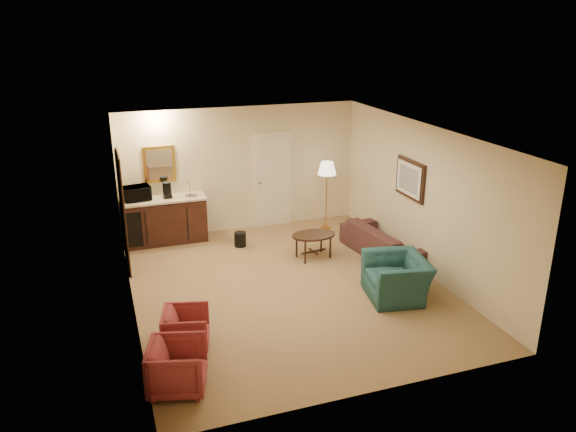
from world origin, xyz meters
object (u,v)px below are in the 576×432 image
object	(u,v)px
wetbar_cabinet	(165,220)
rose_chair_near	(186,327)
teal_armchair	(397,271)
rose_chair_far	(177,364)
microwave	(136,192)
coffee_maker	(167,190)
sofa	(384,237)
floor_lamp	(326,195)
waste_bin	(240,239)
coffee_table	(313,246)

from	to	relation	value
wetbar_cabinet	rose_chair_near	size ratio (longest dim) A/B	2.63
teal_armchair	rose_chair_near	distance (m)	3.47
wetbar_cabinet	rose_chair_far	bearing A→B (deg)	-95.84
microwave	coffee_maker	bearing A→B (deg)	-11.87
sofa	rose_chair_far	distance (m)	5.14
floor_lamp	waste_bin	xyz separation A→B (m)	(-2.00, -0.40, -0.59)
sofa	waste_bin	size ratio (longest dim) A/B	6.78
teal_armchair	floor_lamp	bearing A→B (deg)	-172.80
rose_chair_near	microwave	distance (m)	4.12
wetbar_cabinet	floor_lamp	bearing A→B (deg)	-5.46
rose_chair_far	coffee_maker	world-z (taller)	coffee_maker
rose_chair_far	microwave	xyz separation A→B (m)	(0.00, 4.93, 0.75)
coffee_table	waste_bin	xyz separation A→B (m)	(-1.16, 1.00, -0.09)
teal_armchair	rose_chair_far	distance (m)	3.91
rose_chair_far	coffee_maker	bearing A→B (deg)	8.82
teal_armchair	rose_chair_far	world-z (taller)	teal_armchair
rose_chair_near	coffee_table	xyz separation A→B (m)	(2.76, 2.28, -0.07)
rose_chair_near	waste_bin	size ratio (longest dim) A/B	2.15
sofa	coffee_maker	distance (m)	4.32
coffee_table	microwave	distance (m)	3.59
sofa	rose_chair_near	distance (m)	4.48
wetbar_cabinet	floor_lamp	size ratio (longest dim) A/B	1.12
sofa	floor_lamp	size ratio (longest dim) A/B	1.34
teal_armchair	rose_chair_near	world-z (taller)	teal_armchair
wetbar_cabinet	waste_bin	distance (m)	1.56
sofa	coffee_table	bearing A→B (deg)	67.64
sofa	coffee_maker	bearing A→B (deg)	53.68
teal_armchair	coffee_maker	world-z (taller)	coffee_maker
teal_armchair	waste_bin	world-z (taller)	teal_armchair
wetbar_cabinet	rose_chair_near	world-z (taller)	wetbar_cabinet
coffee_maker	wetbar_cabinet	bearing A→B (deg)	168.39
rose_chair_near	microwave	bearing A→B (deg)	17.45
rose_chair_far	waste_bin	distance (m)	4.56
wetbar_cabinet	coffee_table	bearing A→B (deg)	-34.42
rose_chair_near	coffee_table	bearing A→B (deg)	-36.55
rose_chair_near	microwave	world-z (taller)	microwave
wetbar_cabinet	waste_bin	world-z (taller)	wetbar_cabinet
coffee_table	floor_lamp	world-z (taller)	floor_lamp
rose_chair_near	floor_lamp	distance (m)	5.16
floor_lamp	coffee_maker	bearing A→B (deg)	174.23
rose_chair_near	coffee_table	distance (m)	3.58
floor_lamp	coffee_maker	xyz separation A→B (m)	(-3.27, 0.33, 0.34)
sofa	teal_armchair	world-z (taller)	teal_armchair
teal_armchair	wetbar_cabinet	bearing A→B (deg)	-128.66
floor_lamp	microwave	xyz separation A→B (m)	(-3.85, 0.36, 0.36)
floor_lamp	microwave	size ratio (longest dim) A/B	2.88
waste_bin	floor_lamp	bearing A→B (deg)	11.31
teal_armchair	coffee_maker	distance (m)	4.82
sofa	floor_lamp	world-z (taller)	floor_lamp
waste_bin	microwave	bearing A→B (deg)	157.67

